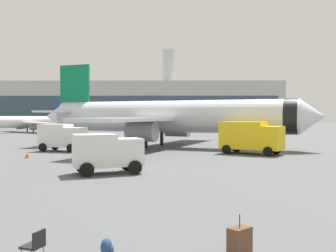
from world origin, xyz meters
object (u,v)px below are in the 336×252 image
cargo_van (107,151)px  safety_cone_mid (47,146)px  airplane_taxiing (25,122)px  service_truck (62,136)px  safety_cone_near (27,154)px  gate_chair (35,244)px  airplane_at_gate (168,117)px  traveller_backpack (107,247)px  rolling_suitcase (240,240)px  fuel_truck (251,136)px

cargo_van → safety_cone_mid: bearing=117.7°
airplane_taxiing → safety_cone_mid: size_ratio=31.19×
service_truck → safety_cone_near: (-1.25, -6.78, -1.28)m
airplane_taxiing → gate_chair: (29.60, -78.40, -1.91)m
airplane_at_gate → traveller_backpack: 36.73m
airplane_taxiing → cargo_van: size_ratio=3.94×
airplane_taxiing → safety_cone_near: airplane_taxiing is taller
airplane_taxiing → service_truck: bearing=-65.3°
traveller_backpack → gate_chair: gate_chair is taller
traveller_backpack → cargo_van: bearing=99.4°
cargo_van → gate_chair: 15.63m
rolling_suitcase → service_truck: bearing=113.6°
cargo_van → fuel_truck: bearing=47.4°
airplane_at_gate → traveller_backpack: airplane_at_gate is taller
safety_cone_near → rolling_suitcase: 28.40m
airplane_at_gate → rolling_suitcase: (2.31, -36.39, -3.27)m
safety_cone_mid → traveller_backpack: bearing=-69.8°
airplane_taxiing → service_truck: size_ratio=3.63×
fuel_truck → safety_cone_mid: size_ratio=10.42×
safety_cone_mid → traveller_backpack: (12.63, -34.36, -0.07)m
safety_cone_mid → rolling_suitcase: (16.23, -34.20, 0.09)m
traveller_backpack → gate_chair: bearing=-162.2°
safety_cone_near → cargo_van: bearing=-47.1°
cargo_van → gate_chair: cargo_van is taller
airplane_taxiing → traveller_backpack: (31.35, -77.83, -2.17)m
cargo_van → safety_cone_near: 12.86m
service_truck → safety_cone_mid: service_truck is taller
airplane_at_gate → safety_cone_near: airplane_at_gate is taller
cargo_van → safety_cone_mid: size_ratio=7.92×
safety_cone_mid → traveller_backpack: safety_cone_mid is taller
safety_cone_mid → airplane_at_gate: bearing=8.9°
cargo_van → gate_chair: (0.72, -15.58, -0.95)m
airplane_at_gate → cargo_van: 21.97m
cargo_van → gate_chair: size_ratio=5.61×
fuel_truck → rolling_suitcase: fuel_truck is taller
airplane_at_gate → safety_cone_mid: airplane_at_gate is taller
gate_chair → traveller_backpack: bearing=17.8°
airplane_taxiing → rolling_suitcase: bearing=-65.8°
airplane_taxiing → rolling_suitcase: airplane_taxiing is taller
service_truck → safety_cone_near: 7.01m
gate_chair → safety_cone_mid: bearing=107.3°
airplane_at_gate → airplane_taxiing: 52.65m
airplane_at_gate → gate_chair: 37.37m
airplane_taxiing → fuel_truck: 64.39m
gate_chair → fuel_truck: bearing=68.5°
fuel_truck → gate_chair: bearing=-111.5°
traveller_backpack → safety_cone_near: bearing=114.6°
safety_cone_near → gate_chair: bearing=-69.3°
fuel_truck → traveller_backpack: fuel_truck is taller
rolling_suitcase → airplane_at_gate: bearing=93.6°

